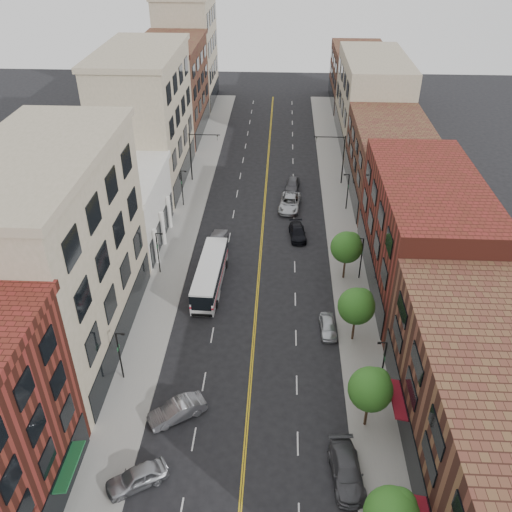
% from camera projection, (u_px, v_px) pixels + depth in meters
% --- Properties ---
extents(ground, '(220.00, 220.00, 0.00)m').
position_uv_depth(ground, '(244.00, 464.00, 39.87)').
color(ground, black).
rests_on(ground, ground).
extents(sidewalk_left, '(4.00, 110.00, 0.15)m').
position_uv_depth(sidewalk_left, '(185.00, 224.00, 69.49)').
color(sidewalk_left, gray).
rests_on(sidewalk_left, ground).
extents(sidewalk_right, '(4.00, 110.00, 0.15)m').
position_uv_depth(sidewalk_right, '(341.00, 228.00, 68.65)').
color(sidewalk_right, gray).
rests_on(sidewalk_right, ground).
extents(bldg_l_tanoffice, '(10.00, 22.00, 18.00)m').
position_uv_depth(bldg_l_tanoffice, '(56.00, 259.00, 46.52)').
color(bldg_l_tanoffice, gray).
rests_on(bldg_l_tanoffice, ground).
extents(bldg_l_white, '(10.00, 14.00, 8.00)m').
position_uv_depth(bldg_l_white, '(119.00, 210.00, 64.30)').
color(bldg_l_white, silver).
rests_on(bldg_l_white, ground).
extents(bldg_l_far_a, '(10.00, 20.00, 18.00)m').
position_uv_depth(bldg_l_far_a, '(146.00, 121.00, 75.76)').
color(bldg_l_far_a, gray).
rests_on(bldg_l_far_a, ground).
extents(bldg_l_far_b, '(10.00, 20.00, 15.00)m').
position_uv_depth(bldg_l_far_b, '(172.00, 90.00, 93.30)').
color(bldg_l_far_b, brown).
rests_on(bldg_l_far_b, ground).
extents(bldg_l_far_c, '(10.00, 16.00, 20.00)m').
position_uv_depth(bldg_l_far_c, '(188.00, 51.00, 106.97)').
color(bldg_l_far_c, gray).
rests_on(bldg_l_far_c, ground).
extents(bldg_r_near, '(10.00, 26.00, 10.00)m').
position_uv_depth(bldg_r_near, '(495.00, 428.00, 36.41)').
color(bldg_r_near, brown).
rests_on(bldg_r_near, ground).
extents(bldg_r_mid, '(10.00, 22.00, 12.00)m').
position_uv_depth(bldg_r_mid, '(423.00, 233.00, 55.92)').
color(bldg_r_mid, '#5C2218').
rests_on(bldg_r_mid, ground).
extents(bldg_r_far_a, '(10.00, 20.00, 10.00)m').
position_uv_depth(bldg_r_far_a, '(390.00, 161.00, 74.01)').
color(bldg_r_far_a, brown).
rests_on(bldg_r_far_a, ground).
extents(bldg_r_far_b, '(10.00, 22.00, 14.00)m').
position_uv_depth(bldg_r_far_b, '(372.00, 100.00, 90.47)').
color(bldg_r_far_b, gray).
rests_on(bldg_r_far_b, ground).
extents(bldg_r_far_c, '(10.00, 18.00, 11.00)m').
position_uv_depth(bldg_r_far_c, '(358.00, 77.00, 108.00)').
color(bldg_r_far_c, brown).
rests_on(bldg_r_far_c, ground).
extents(tree_r_1, '(3.40, 3.40, 5.59)m').
position_uv_depth(tree_r_1, '(372.00, 388.00, 40.61)').
color(tree_r_1, black).
rests_on(tree_r_1, sidewalk_right).
extents(tree_r_2, '(3.40, 3.40, 5.59)m').
position_uv_depth(tree_r_2, '(357.00, 305.00, 48.97)').
color(tree_r_2, black).
rests_on(tree_r_2, sidewalk_right).
extents(tree_r_3, '(3.40, 3.40, 5.59)m').
position_uv_depth(tree_r_3, '(347.00, 246.00, 57.32)').
color(tree_r_3, black).
rests_on(tree_r_3, sidewalk_right).
extents(lamp_l_1, '(0.81, 0.55, 5.05)m').
position_uv_depth(lamp_l_1, '(120.00, 353.00, 45.38)').
color(lamp_l_1, black).
rests_on(lamp_l_1, sidewalk_left).
extents(lamp_l_2, '(0.81, 0.55, 5.05)m').
position_uv_depth(lamp_l_2, '(158.00, 251.00, 58.76)').
color(lamp_l_2, black).
rests_on(lamp_l_2, sidewalk_left).
extents(lamp_l_3, '(0.81, 0.55, 5.05)m').
position_uv_depth(lamp_l_3, '(182.00, 186.00, 72.13)').
color(lamp_l_3, black).
rests_on(lamp_l_3, sidewalk_left).
extents(lamp_r_1, '(0.81, 0.55, 5.05)m').
position_uv_depth(lamp_r_1, '(383.00, 363.00, 44.46)').
color(lamp_r_1, black).
rests_on(lamp_r_1, sidewalk_right).
extents(lamp_r_2, '(0.81, 0.55, 5.05)m').
position_uv_depth(lamp_r_2, '(361.00, 256.00, 57.83)').
color(lamp_r_2, black).
rests_on(lamp_r_2, sidewalk_right).
extents(lamp_r_3, '(0.81, 0.55, 5.05)m').
position_uv_depth(lamp_r_3, '(347.00, 190.00, 71.20)').
color(lamp_r_3, black).
rests_on(lamp_r_3, sidewalk_right).
extents(signal_mast_left, '(4.49, 0.18, 7.20)m').
position_uv_depth(signal_mast_left, '(195.00, 151.00, 77.86)').
color(signal_mast_left, black).
rests_on(signal_mast_left, sidewalk_left).
extents(signal_mast_right, '(4.49, 0.18, 7.20)m').
position_uv_depth(signal_mast_right, '(339.00, 154.00, 77.00)').
color(signal_mast_right, black).
rests_on(signal_mast_right, sidewalk_right).
extents(city_bus, '(2.95, 11.05, 2.82)m').
position_uv_depth(city_bus, '(210.00, 273.00, 57.46)').
color(city_bus, silver).
rests_on(city_bus, ground).
extents(car_angle_a, '(4.69, 3.79, 1.50)m').
position_uv_depth(car_angle_a, '(137.00, 477.00, 38.08)').
color(car_angle_a, '#95969C').
rests_on(car_angle_a, ground).
extents(car_angle_b, '(4.79, 3.90, 1.53)m').
position_uv_depth(car_angle_b, '(177.00, 411.00, 43.07)').
color(car_angle_b, '#96979D').
rests_on(car_angle_b, ground).
extents(car_parked_mid, '(2.65, 5.46, 1.53)m').
position_uv_depth(car_parked_mid, '(347.00, 471.00, 38.50)').
color(car_parked_mid, '#434448').
rests_on(car_parked_mid, ground).
extents(car_parked_far, '(1.70, 3.90, 1.31)m').
position_uv_depth(car_parked_far, '(328.00, 326.00, 51.78)').
color(car_parked_far, silver).
rests_on(car_parked_far, ground).
extents(car_lane_behind, '(1.92, 4.82, 1.56)m').
position_uv_depth(car_lane_behind, '(218.00, 239.00, 64.94)').
color(car_lane_behind, '#4F4F54').
rests_on(car_lane_behind, ground).
extents(car_lane_a, '(2.35, 4.80, 1.34)m').
position_uv_depth(car_lane_a, '(298.00, 233.00, 66.47)').
color(car_lane_a, black).
rests_on(car_lane_a, ground).
extents(car_lane_b, '(3.33, 6.17, 1.64)m').
position_uv_depth(car_lane_b, '(290.00, 203.00, 72.73)').
color(car_lane_b, '#B2B6BA').
rests_on(car_lane_b, ground).
extents(car_lane_c, '(2.31, 4.65, 1.52)m').
position_uv_depth(car_lane_c, '(293.00, 184.00, 77.61)').
color(car_lane_c, '#49494E').
rests_on(car_lane_c, ground).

